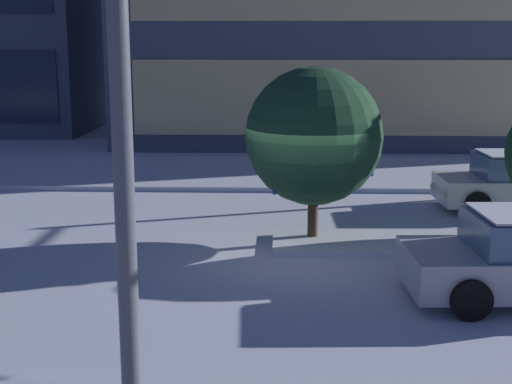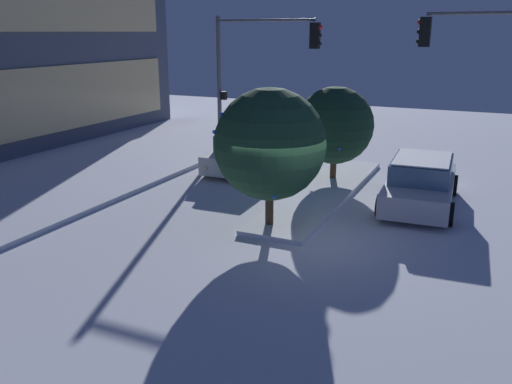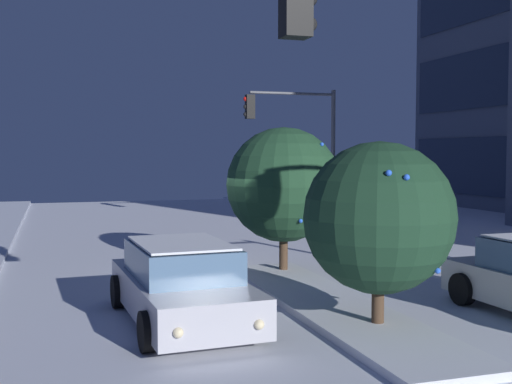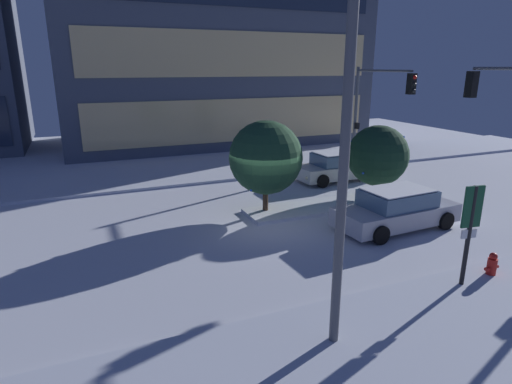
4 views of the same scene
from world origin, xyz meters
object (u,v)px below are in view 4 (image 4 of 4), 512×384
object	(u,v)px
parking_info_sign	(470,225)
street_lamp_arched	(321,84)
traffic_light_corner_far_right	(377,100)
decorated_tree_left_of_median	(266,158)
fire_hydrant	(492,266)
decorated_tree_median	(378,156)
car_near	(396,210)
car_far	(336,167)

from	to	relation	value
parking_info_sign	street_lamp_arched	bearing A→B (deg)	96.77
traffic_light_corner_far_right	decorated_tree_left_of_median	world-z (taller)	traffic_light_corner_far_right
street_lamp_arched	fire_hydrant	world-z (taller)	street_lamp_arched
decorated_tree_left_of_median	street_lamp_arched	bearing A→B (deg)	-106.51
parking_info_sign	decorated_tree_left_of_median	bearing A→B (deg)	25.24
fire_hydrant	decorated_tree_median	xyz separation A→B (m)	(1.77, 7.40, 1.62)
fire_hydrant	decorated_tree_left_of_median	xyz separation A→B (m)	(-3.55, 7.58, 1.93)
parking_info_sign	decorated_tree_median	distance (m)	8.08
traffic_light_corner_far_right	decorated_tree_median	distance (m)	5.80
street_lamp_arched	parking_info_sign	world-z (taller)	street_lamp_arched
decorated_tree_left_of_median	car_near	bearing A→B (deg)	-41.91
fire_hydrant	car_far	bearing A→B (deg)	79.58
parking_info_sign	decorated_tree_left_of_median	size ratio (longest dim) A/B	0.76
traffic_light_corner_far_right	fire_hydrant	bearing A→B (deg)	-22.95
street_lamp_arched	decorated_tree_median	distance (m)	11.10
car_far	decorated_tree_left_of_median	xyz separation A→B (m)	(-5.56, -3.34, 1.60)
traffic_light_corner_far_right	decorated_tree_left_of_median	xyz separation A→B (m)	(-8.54, -4.22, -1.66)
traffic_light_corner_far_right	fire_hydrant	xyz separation A→B (m)	(-5.00, -11.80, -3.60)
traffic_light_corner_far_right	decorated_tree_median	xyz separation A→B (m)	(-3.22, -4.40, -1.98)
fire_hydrant	decorated_tree_left_of_median	distance (m)	8.59
car_far	parking_info_sign	distance (m)	11.53
street_lamp_arched	decorated_tree_median	size ratio (longest dim) A/B	2.52
traffic_light_corner_far_right	street_lamp_arched	xyz separation A→B (m)	(-10.78, -11.77, 1.46)
street_lamp_arched	decorated_tree_median	bearing A→B (deg)	-49.57
car_near	fire_hydrant	bearing A→B (deg)	-95.84
car_far	street_lamp_arched	distance (m)	14.19
parking_info_sign	fire_hydrant	bearing A→B (deg)	-77.13
car_far	decorated_tree_left_of_median	size ratio (longest dim) A/B	1.17
car_near	fire_hydrant	size ratio (longest dim) A/B	6.14
street_lamp_arched	decorated_tree_left_of_median	bearing A→B (deg)	-20.37
parking_info_sign	decorated_tree_left_of_median	world-z (taller)	decorated_tree_left_of_median
decorated_tree_left_of_median	traffic_light_corner_far_right	bearing A→B (deg)	26.30
car_near	traffic_light_corner_far_right	size ratio (longest dim) A/B	0.84
car_near	decorated_tree_median	world-z (taller)	decorated_tree_median
traffic_light_corner_far_right	fire_hydrant	size ratio (longest dim) A/B	7.28
street_lamp_arched	decorated_tree_median	xyz separation A→B (m)	(7.56, 7.37, -3.44)
car_near	traffic_light_corner_far_right	xyz separation A→B (m)	(4.79, 7.59, 3.26)
fire_hydrant	decorated_tree_left_of_median	bearing A→B (deg)	115.09
car_near	decorated_tree_left_of_median	distance (m)	5.29
traffic_light_corner_far_right	decorated_tree_left_of_median	bearing A→B (deg)	-63.70
car_near	parking_info_sign	size ratio (longest dim) A/B	1.68
traffic_light_corner_far_right	decorated_tree_median	bearing A→B (deg)	-36.25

